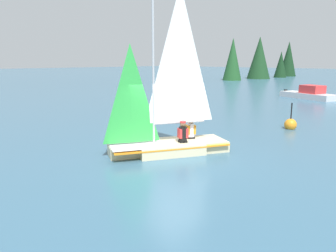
# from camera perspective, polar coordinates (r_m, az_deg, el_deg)

# --- Properties ---
(ground_plane) EXTENTS (260.00, 260.00, 0.00)m
(ground_plane) POSITION_cam_1_polar(r_m,az_deg,el_deg) (12.07, 0.00, -4.57)
(ground_plane) COLOR #38607A
(sailboat_main) EXTENTS (4.48, 3.42, 5.99)m
(sailboat_main) POSITION_cam_1_polar(r_m,az_deg,el_deg) (11.88, 0.03, -0.90)
(sailboat_main) COLOR beige
(sailboat_main) RESTS_ON ground_plane
(sailor_helm) EXTENTS (0.42, 0.41, 1.16)m
(sailor_helm) POSITION_cam_1_polar(r_m,az_deg,el_deg) (11.89, 2.61, -1.69)
(sailor_helm) COLOR black
(sailor_helm) RESTS_ON ground_plane
(sailor_crew) EXTENTS (0.42, 0.41, 1.16)m
(sailor_crew) POSITION_cam_1_polar(r_m,az_deg,el_deg) (12.52, 3.94, -1.04)
(sailor_crew) COLOR black
(sailor_crew) RESTS_ON ground_plane
(motorboat_distant) EXTENTS (3.21, 5.26, 1.19)m
(motorboat_distant) POSITION_cam_1_polar(r_m,az_deg,el_deg) (31.41, 23.37, 5.16)
(motorboat_distant) COLOR silver
(motorboat_distant) RESTS_ON ground_plane
(treeline_shore) EXTENTS (23.67, 4.39, 7.48)m
(treeline_shore) POSITION_cam_1_polar(r_m,az_deg,el_deg) (64.84, 16.54, 11.11)
(treeline_shore) COLOR #143319
(treeline_shore) RESTS_ON ground_plane
(buoy_marker) EXTENTS (0.60, 0.60, 1.38)m
(buoy_marker) POSITION_cam_1_polar(r_m,az_deg,el_deg) (17.17, 20.55, 0.25)
(buoy_marker) COLOR orange
(buoy_marker) RESTS_ON ground_plane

